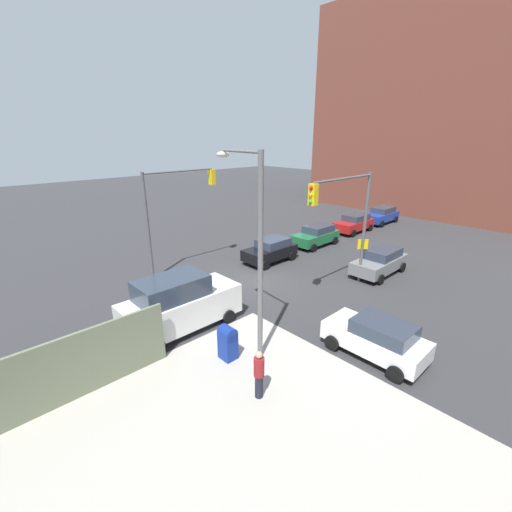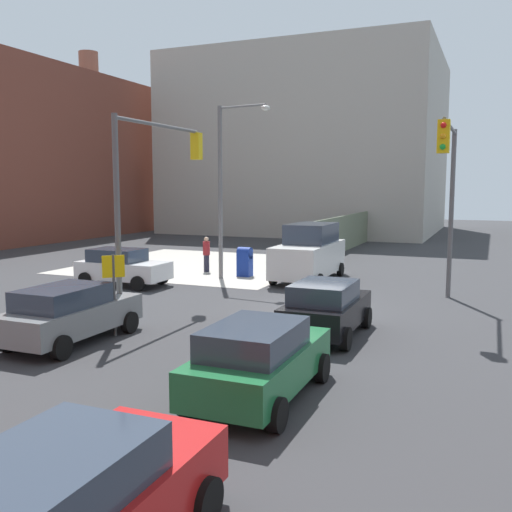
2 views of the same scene
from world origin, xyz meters
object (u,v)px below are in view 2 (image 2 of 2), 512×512
(coupe_black, at_px, (326,308))
(hatchback_green, at_px, (259,359))
(sedan_red, at_px, (65,511))
(sedan_gray, at_px, (69,313))
(traffic_signal_se_corner, at_px, (449,179))
(van_white_delivery, at_px, (309,253))
(pedestrian_crossing, at_px, (206,254))
(sedan_white, at_px, (122,267))
(street_lamp_corner, at_px, (227,179))
(mailbox_blue, at_px, (245,261))
(traffic_signal_nw_corner, at_px, (154,178))
(smokestack, at_px, (91,143))

(coupe_black, height_order, hatchback_green, same)
(sedan_red, xyz_separation_m, sedan_gray, (7.78, 6.63, 0.00))
(traffic_signal_se_corner, height_order, van_white_delivery, traffic_signal_se_corner)
(sedan_gray, bearing_deg, pedestrian_crossing, 11.29)
(sedan_white, height_order, pedestrian_crossing, pedestrian_crossing)
(coupe_black, xyz_separation_m, hatchback_green, (-5.35, -0.09, 0.00))
(pedestrian_crossing, bearing_deg, van_white_delivery, 93.24)
(street_lamp_corner, height_order, mailbox_blue, street_lamp_corner)
(traffic_signal_nw_corner, bearing_deg, sedan_red, -151.64)
(mailbox_blue, xyz_separation_m, sedan_white, (-4.41, 3.96, 0.08))
(sedan_white, distance_m, coupe_black, 11.65)
(traffic_signal_nw_corner, relative_size, sedan_white, 1.63)
(sedan_gray, bearing_deg, smokestack, 37.52)
(smokestack, height_order, mailbox_blue, smokestack)
(hatchback_green, height_order, pedestrian_crossing, pedestrian_crossing)
(sedan_white, bearing_deg, traffic_signal_se_corner, -86.81)
(sedan_white, bearing_deg, van_white_delivery, -57.35)
(street_lamp_corner, distance_m, pedestrian_crossing, 4.55)
(sedan_white, relative_size, pedestrian_crossing, 2.22)
(traffic_signal_se_corner, bearing_deg, coupe_black, 152.95)
(van_white_delivery, bearing_deg, sedan_gray, 167.08)
(mailbox_blue, bearing_deg, pedestrian_crossing, 75.96)
(smokestack, distance_m, mailbox_blue, 33.06)
(smokestack, distance_m, hatchback_green, 47.72)
(traffic_signal_se_corner, relative_size, sedan_gray, 1.51)
(smokestack, height_order, street_lamp_corner, smokestack)
(street_lamp_corner, distance_m, van_white_delivery, 5.14)
(pedestrian_crossing, bearing_deg, coupe_black, 50.19)
(traffic_signal_nw_corner, height_order, coupe_black, traffic_signal_nw_corner)
(sedan_white, relative_size, van_white_delivery, 0.74)
(hatchback_green, xyz_separation_m, sedan_gray, (1.92, 6.49, 0.00))
(coupe_black, bearing_deg, smokestack, 47.07)
(smokestack, bearing_deg, street_lamp_corner, -130.86)
(traffic_signal_nw_corner, distance_m, street_lamp_corner, 7.65)
(street_lamp_corner, bearing_deg, van_white_delivery, -71.44)
(sedan_red, bearing_deg, sedan_gray, 40.43)
(traffic_signal_se_corner, height_order, pedestrian_crossing, traffic_signal_se_corner)
(sedan_white, xyz_separation_m, van_white_delivery, (4.59, -7.16, 0.44))
(coupe_black, bearing_deg, van_white_delivery, 20.13)
(traffic_signal_se_corner, distance_m, street_lamp_corner, 10.27)
(coupe_black, distance_m, hatchback_green, 5.36)
(traffic_signal_nw_corner, xyz_separation_m, pedestrian_crossing, (9.24, 2.90, -3.69))
(traffic_signal_nw_corner, relative_size, pedestrian_crossing, 3.62)
(street_lamp_corner, height_order, sedan_gray, street_lamp_corner)
(sedan_red, height_order, sedan_gray, same)
(smokestack, distance_m, coupe_black, 43.90)
(mailbox_blue, bearing_deg, coupe_black, -144.26)
(sedan_gray, bearing_deg, mailbox_blue, 1.13)
(street_lamp_corner, bearing_deg, mailbox_blue, -22.53)
(mailbox_blue, xyz_separation_m, coupe_black, (-9.24, -6.65, 0.08))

